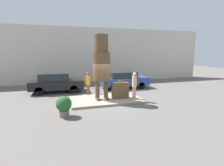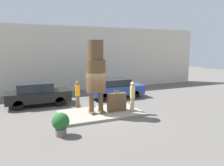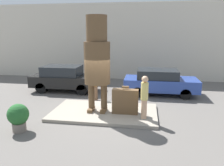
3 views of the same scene
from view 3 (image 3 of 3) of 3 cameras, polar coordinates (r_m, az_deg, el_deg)
ground_plane at (r=10.10m, az=-1.99°, el=-7.98°), size 60.00×60.00×0.00m
pedestal at (r=10.08m, az=-1.99°, el=-7.62°), size 4.73×2.81×0.14m
building_backdrop at (r=17.51m, az=3.09°, el=10.70°), size 28.00×0.60×5.86m
statue_figure at (r=9.54m, az=-3.92°, el=6.83°), size 1.14×1.14×4.20m
giant_suitcase at (r=9.60m, az=3.47°, el=-4.79°), size 1.13×0.37×1.24m
tourist at (r=9.00m, az=8.47°, el=-3.25°), size 0.30×0.30×1.79m
parked_car_black at (r=14.10m, az=-12.25°, el=1.31°), size 4.17×1.82×1.60m
parked_car_blue at (r=13.26m, az=12.37°, el=0.38°), size 4.25×1.85×1.51m
planter_pot at (r=8.88m, az=-23.29°, el=-7.98°), size 0.78×0.78×1.06m
worker_hivis at (r=11.86m, az=-4.35°, el=0.06°), size 0.30×0.30×1.77m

